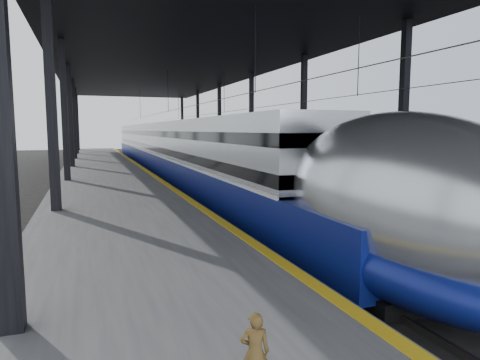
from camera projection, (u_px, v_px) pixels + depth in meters
name	position (u px, v px, depth m)	size (l,w,h in m)	color
ground	(254.00, 259.00, 13.01)	(160.00, 160.00, 0.00)	black
platform	(106.00, 178.00, 30.48)	(6.00, 80.00, 1.00)	#4C4C4F
yellow_strip	(145.00, 170.00, 31.35)	(0.30, 80.00, 0.01)	gold
rails	(213.00, 179.00, 33.20)	(6.52, 80.00, 0.16)	slate
canopy	(178.00, 58.00, 31.28)	(18.00, 75.00, 9.47)	black
tgv_train	(172.00, 152.00, 35.67)	(3.14, 65.20, 4.50)	silver
second_train	(203.00, 148.00, 45.70)	(2.86, 56.05, 3.93)	navy
child	(255.00, 352.00, 4.75)	(0.34, 0.22, 0.93)	#523C1B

